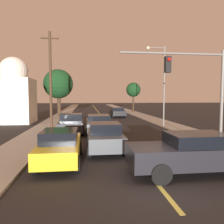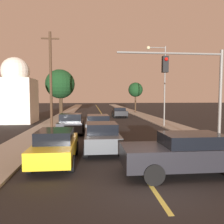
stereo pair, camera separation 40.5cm
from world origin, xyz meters
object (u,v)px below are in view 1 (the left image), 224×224
Objects in this scene: car_outer_lane_second at (72,124)px; car_near_lane_second at (99,124)px; car_crossing_right at (193,152)px; domed_building_left at (14,93)px; streetlamp_right at (160,76)px; utility_pole_left at (51,79)px; car_far_oncoming at (118,112)px; car_outer_lane_front at (60,146)px; traffic_signal_mast at (197,80)px; tree_left_near at (60,84)px; car_near_lane_front at (105,137)px; tree_left_far at (58,84)px; tree_right_near at (133,90)px.

car_near_lane_second is at bearing -1.42° from car_outer_lane_second.
car_near_lane_second is 0.99× the size of car_crossing_right.
car_crossing_right is at bearing -56.14° from domed_building_left.
utility_pole_left is at bearing -176.71° from streetlamp_right.
car_far_oncoming is (5.88, 13.83, -0.06)m from car_outer_lane_second.
car_outer_lane_front is 8.36m from traffic_signal_mast.
tree_left_near reaches higher than car_crossing_right.
utility_pole_left is at bearing 116.03° from car_near_lane_front.
tree_left_near is (-4.86, 14.96, 4.09)m from car_near_lane_second.
car_near_lane_front is at bearing -57.36° from domed_building_left.
traffic_signal_mast is 23.68m from tree_left_far.
streetlamp_right is 1.04× the size of domed_building_left.
car_near_lane_front is at bearing 37.97° from car_crossing_right.
traffic_signal_mast is (2.16, 3.90, 3.16)m from car_crossing_right.
utility_pole_left is at bearing 128.58° from car_outer_lane_second.
tree_left_far is 8.11m from domed_building_left.
car_crossing_right is 32.45m from tree_right_near.
utility_pole_left is at bearing 100.75° from car_outer_lane_front.
car_near_lane_front is 6.18m from traffic_signal_mast.
car_near_lane_second is 8.30m from car_outer_lane_front.
utility_pole_left reaches higher than car_near_lane_second.
utility_pole_left is 7.67m from domed_building_left.
domed_building_left is at bearing 113.20° from car_outer_lane_front.
domed_building_left reaches higher than traffic_signal_mast.
tree_right_near is 21.73m from domed_building_left.
tree_left_near is (-4.86, 21.03, 4.08)m from car_near_lane_front.
car_outer_lane_second is at bearing 27.78° from car_crossing_right.
utility_pole_left is (-2.01, 10.57, 3.89)m from car_outer_lane_front.
domed_building_left is (-6.98, 8.22, 2.64)m from car_outer_lane_second.
domed_building_left is at bearing -141.27° from tree_right_near.
car_near_lane_front is 22.16m from tree_left_far.
tree_left_near is (-7.98, 25.02, 4.04)m from car_crossing_right.
traffic_signal_mast is at bearing -29.05° from car_crossing_right.
streetlamp_right is 1.13× the size of tree_left_far.
tree_right_near is at bearing 27.81° from tree_left_far.
tree_left_near reaches higher than tree_right_near.
traffic_signal_mast is (5.28, -6.17, 3.22)m from car_near_lane_second.
car_crossing_right is 22.25m from domed_building_left.
domed_building_left is at bearing 131.06° from utility_pole_left.
traffic_signal_mast reaches higher than car_crossing_right.
car_outer_lane_second is 0.48× the size of streetlamp_right.
domed_building_left is at bearing 122.64° from car_near_lane_front.
domed_building_left is (-4.13, -6.83, -1.45)m from tree_left_far.
tree_left_far reaches higher than car_near_lane_second.
car_outer_lane_second is (0.00, 8.06, 0.02)m from car_outer_lane_front.
streetlamp_right is at bearing 83.42° from traffic_signal_mast.
tree_right_near is at bearing 38.73° from domed_building_left.
car_near_lane_front reaches higher than car_far_oncoming.
traffic_signal_mast reaches higher than car_near_lane_second.
tree_left_far is at bearing 103.45° from car_near_lane_front.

